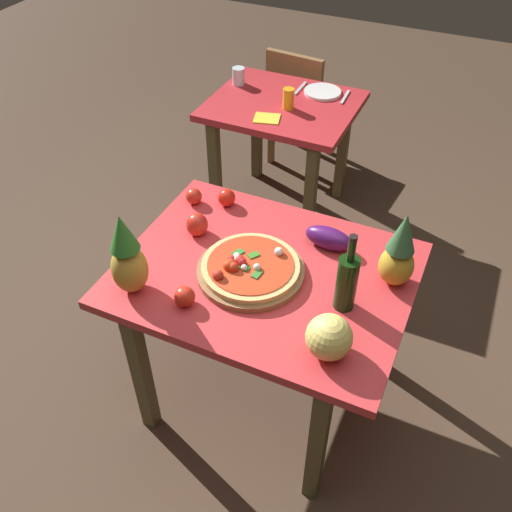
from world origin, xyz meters
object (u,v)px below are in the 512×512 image
eggplant (329,238)px  knife_utensil (345,97)px  tomato_beside_pepper (185,296)px  drinking_glass_juice (288,99)px  tomato_by_bottle (194,196)px  pizza (249,266)px  bell_pepper (197,225)px  dining_chair (299,102)px  display_table (265,289)px  pineapple_left (399,253)px  wine_bottle (347,282)px  drinking_glass_water (239,76)px  dinner_plate (323,92)px  napkin_folded (267,118)px  background_table (282,124)px  pizza_board (251,271)px  tomato_near_board (227,198)px  melon (329,337)px  fork_utensil (300,88)px  pineapple_right (127,258)px

eggplant → knife_utensil: 1.35m
tomato_beside_pepper → drinking_glass_juice: bearing=98.3°
tomato_beside_pepper → tomato_by_bottle: bearing=116.2°
pizza → bell_pepper: bell_pepper is taller
dining_chair → knife_utensil: 0.63m
display_table → pineapple_left: pineapple_left is taller
dining_chair → tomato_beside_pepper: bearing=105.7°
wine_bottle → drinking_glass_water: (-1.14, 1.49, -0.07)m
dinner_plate → napkin_folded: dinner_plate is taller
display_table → napkin_folded: bearing=113.4°
background_table → pizza_board: (0.43, -1.37, 0.15)m
pizza_board → eggplant: (0.22, 0.27, 0.03)m
wine_bottle → tomato_by_bottle: wine_bottle is taller
tomato_by_bottle → dinner_plate: size_ratio=0.33×
drinking_glass_water → napkin_folded: (0.33, -0.33, -0.05)m
bell_pepper → napkin_folded: (-0.13, 1.02, -0.04)m
tomato_beside_pepper → knife_utensil: tomato_beside_pepper is taller
tomato_near_board → knife_utensil: tomato_near_board is taller
wine_bottle → bell_pepper: wine_bottle is taller
tomato_beside_pepper → drinking_glass_juice: drinking_glass_juice is taller
wine_bottle → eggplant: size_ratio=1.64×
melon → wine_bottle: bearing=94.2°
tomato_beside_pepper → knife_utensil: size_ratio=0.43×
pizza → bell_pepper: 0.33m
drinking_glass_water → melon: bearing=-56.0°
eggplant → tomato_by_bottle: bearing=176.9°
eggplant → tomato_by_bottle: size_ratio=2.78×
fork_utensil → knife_utensil: 0.28m
tomato_beside_pepper → drinking_glass_juice: size_ratio=0.66×
display_table → pizza_board: size_ratio=2.69×
pineapple_left → wine_bottle: bearing=-123.9°
dining_chair → dinner_plate: dining_chair is taller
pineapple_right → bell_pepper: 0.40m
display_table → background_table: 1.41m
pizza → tomato_beside_pepper: size_ratio=4.87×
drinking_glass_water → dinner_plate: size_ratio=0.46×
dinner_plate → pineapple_right: bearing=-93.3°
display_table → drinking_glass_juice: bearing=108.3°
pizza → tomato_by_bottle: size_ratio=5.26×
bell_pepper → tomato_by_bottle: 0.21m
dinner_plate → knife_utensil: dinner_plate is taller
eggplant → napkin_folded: bearing=126.7°
pizza_board → dinner_plate: size_ratio=1.89×
wine_bottle → tomato_by_bottle: bearing=158.1°
wine_bottle → drinking_glass_water: wine_bottle is taller
pineapple_right → dinner_plate: (0.11, 1.83, -0.15)m
wine_bottle → drinking_glass_juice: wine_bottle is taller
bell_pepper → tomato_beside_pepper: 0.40m
eggplant → dining_chair: bearing=114.3°
bell_pepper → knife_utensil: bearing=82.8°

